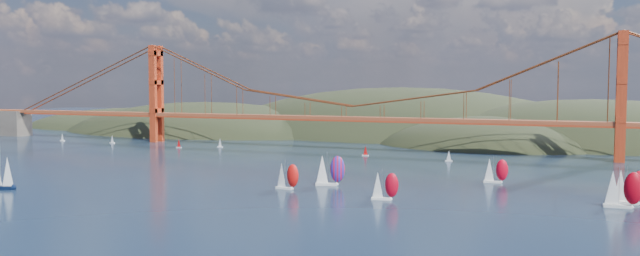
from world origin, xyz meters
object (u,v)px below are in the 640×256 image
at_px(racer_3, 495,170).
at_px(racer_rwb, 329,170).
at_px(racer_1, 384,185).
at_px(racer_0, 287,176).
at_px(racer_2, 622,189).
at_px(racer_4, 630,186).

xyz_separation_m(racer_3, racer_rwb, (-48.36, -26.53, 0.92)).
distance_m(racer_3, racer_rwb, 55.17).
bearing_deg(racer_rwb, racer_3, 7.97).
height_order(racer_1, racer_rwb, racer_rwb).
relative_size(racer_0, racer_1, 1.04).
bearing_deg(racer_3, racer_2, -46.47).
distance_m(racer_1, racer_3, 50.36).
relative_size(racer_0, racer_2, 0.83).
bearing_deg(racer_3, racer_rwb, -157.94).
relative_size(racer_0, racer_rwb, 0.83).
height_order(racer_2, racer_rwb, same).
relative_size(racer_0, racer_3, 1.01).
distance_m(racer_0, racer_3, 69.45).
distance_m(racer_0, racer_4, 97.27).
bearing_deg(racer_4, racer_1, -168.68).
xyz_separation_m(racer_4, racer_rwb, (-86.85, -2.59, 0.20)).
relative_size(racer_2, racer_rwb, 1.00).
bearing_deg(racer_4, racer_3, 141.77).
bearing_deg(racer_0, racer_3, 40.16).
bearing_deg(racer_0, racer_2, 11.36).
distance_m(racer_1, racer_2, 62.46).
bearing_deg(racer_0, racer_4, 15.01).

